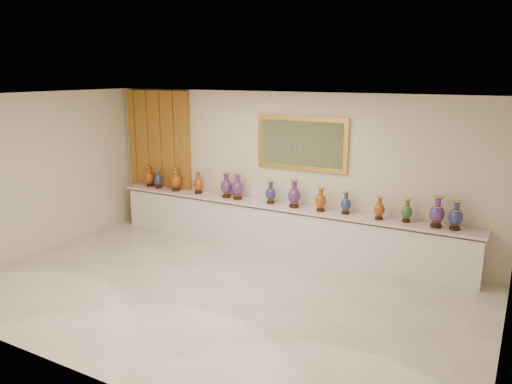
# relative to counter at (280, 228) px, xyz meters

# --- Properties ---
(ground) EXTENTS (8.00, 8.00, 0.00)m
(ground) POSITION_rel_counter_xyz_m (0.00, -2.27, -0.44)
(ground) COLOR beige
(ground) RESTS_ON ground
(room) EXTENTS (8.00, 8.00, 8.00)m
(room) POSITION_rel_counter_xyz_m (-2.49, 0.17, 1.16)
(room) COLOR beige
(room) RESTS_ON ground
(counter) EXTENTS (7.28, 0.48, 0.90)m
(counter) POSITION_rel_counter_xyz_m (0.00, 0.00, 0.00)
(counter) COLOR white
(counter) RESTS_ON ground
(vase_0) EXTENTS (0.26, 0.26, 0.44)m
(vase_0) POSITION_rel_counter_xyz_m (-3.21, 0.01, 0.66)
(vase_0) COLOR black
(vase_0) RESTS_ON counter
(vase_1) EXTENTS (0.24, 0.24, 0.40)m
(vase_1) POSITION_rel_counter_xyz_m (-2.93, -0.03, 0.64)
(vase_1) COLOR black
(vase_1) RESTS_ON counter
(vase_2) EXTENTS (0.25, 0.25, 0.50)m
(vase_2) POSITION_rel_counter_xyz_m (-2.44, -0.05, 0.69)
(vase_2) COLOR black
(vase_2) RESTS_ON counter
(vase_3) EXTENTS (0.27, 0.27, 0.45)m
(vase_3) POSITION_rel_counter_xyz_m (-1.88, -0.01, 0.67)
(vase_3) COLOR black
(vase_3) RESTS_ON counter
(vase_4) EXTENTS (0.30, 0.30, 0.50)m
(vase_4) POSITION_rel_counter_xyz_m (-1.19, -0.02, 0.69)
(vase_4) COLOR black
(vase_4) RESTS_ON counter
(vase_5) EXTENTS (0.31, 0.31, 0.51)m
(vase_5) POSITION_rel_counter_xyz_m (-0.92, -0.03, 0.69)
(vase_5) COLOR black
(vase_5) RESTS_ON counter
(vase_6) EXTENTS (0.21, 0.21, 0.43)m
(vase_6) POSITION_rel_counter_xyz_m (-0.20, 0.00, 0.66)
(vase_6) COLOR black
(vase_6) RESTS_ON counter
(vase_7) EXTENTS (0.29, 0.29, 0.51)m
(vase_7) POSITION_rel_counter_xyz_m (0.32, -0.05, 0.69)
(vase_7) COLOR black
(vase_7) RESTS_ON counter
(vase_8) EXTENTS (0.23, 0.23, 0.43)m
(vase_8) POSITION_rel_counter_xyz_m (0.85, -0.05, 0.66)
(vase_8) COLOR black
(vase_8) RESTS_ON counter
(vase_9) EXTENTS (0.20, 0.20, 0.40)m
(vase_9) POSITION_rel_counter_xyz_m (1.30, 0.00, 0.64)
(vase_9) COLOR black
(vase_9) RESTS_ON counter
(vase_10) EXTENTS (0.23, 0.23, 0.40)m
(vase_10) POSITION_rel_counter_xyz_m (1.91, -0.05, 0.64)
(vase_10) COLOR black
(vase_10) RESTS_ON counter
(vase_11) EXTENTS (0.24, 0.24, 0.40)m
(vase_11) POSITION_rel_counter_xyz_m (2.35, 0.02, 0.64)
(vase_11) COLOR black
(vase_11) RESTS_ON counter
(vase_12) EXTENTS (0.27, 0.27, 0.52)m
(vase_12) POSITION_rel_counter_xyz_m (2.84, -0.04, 0.70)
(vase_12) COLOR black
(vase_12) RESTS_ON counter
(vase_13) EXTENTS (0.24, 0.24, 0.48)m
(vase_13) POSITION_rel_counter_xyz_m (3.13, -0.03, 0.68)
(vase_13) COLOR black
(vase_13) RESTS_ON counter
(label_card) EXTENTS (0.10, 0.06, 0.00)m
(label_card) POSITION_rel_counter_xyz_m (-1.40, -0.14, 0.47)
(label_card) COLOR white
(label_card) RESTS_ON counter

